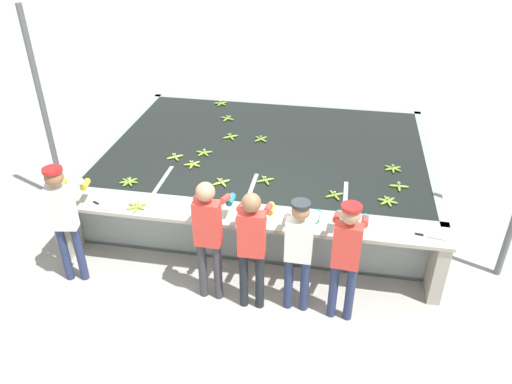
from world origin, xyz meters
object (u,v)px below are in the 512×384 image
Objects in this scene: worker_2 at (252,241)px; support_post_left at (44,112)px; banana_bunch_floating_2 at (175,157)px; banana_bunch_floating_7 at (193,164)px; banana_bunch_floating_6 at (230,137)px; banana_bunch_floating_11 at (204,153)px; banana_bunch_floating_1 at (334,195)px; knife_0 at (425,236)px; banana_bunch_floating_4 at (388,201)px; banana_bunch_floating_8 at (399,186)px; banana_bunch_floating_3 at (265,180)px; banana_bunch_floating_0 at (222,182)px; banana_bunch_ledge_0 at (137,206)px; worker_0 at (64,213)px; worker_4 at (346,251)px; banana_bunch_floating_9 at (261,139)px; worker_1 at (209,230)px; banana_bunch_floating_13 at (393,168)px; banana_bunch_floating_5 at (227,118)px; knife_1 at (99,205)px; worker_3 at (299,246)px; banana_bunch_floating_10 at (129,182)px.

worker_2 is 4.13m from support_post_left.
banana_bunch_floating_2 is 0.88× the size of banana_bunch_floating_7.
banana_bunch_floating_11 is (-0.29, -0.66, -0.00)m from banana_bunch_floating_6.
banana_bunch_floating_1 is 0.74× the size of knife_0.
banana_bunch_floating_7 is at bearing 169.46° from banana_bunch_floating_4.
banana_bunch_floating_2 is at bearing -151.20° from banana_bunch_floating_11.
banana_bunch_floating_3 is at bearing -174.81° from banana_bunch_floating_8.
banana_bunch_ledge_0 is at bearing -139.45° from banana_bunch_floating_0.
worker_4 is (3.54, -0.08, -0.05)m from worker_0.
banana_bunch_floating_3 is 0.93× the size of banana_bunch_floating_8.
banana_bunch_floating_8 is at bearing -28.24° from banana_bunch_floating_9.
banana_bunch_floating_3 is (-1.20, 1.53, -0.05)m from worker_4.
worker_0 is at bearing 179.85° from worker_1.
banana_bunch_floating_7 and banana_bunch_floating_11 have the same top height.
banana_bunch_floating_2 is 3.36m from banana_bunch_floating_13.
banana_bunch_floating_7 is 3.04m from banana_bunch_floating_13.
worker_4 reaches higher than banana_bunch_floating_8.
worker_2 is 5.90× the size of banana_bunch_ledge_0.
banana_bunch_floating_5 and banana_bunch_floating_11 have the same top height.
knife_1 is (-2.18, 0.50, -0.06)m from worker_2.
worker_1 is 1.69m from knife_1.
knife_1 is (-2.08, -1.03, -0.01)m from banana_bunch_floating_3.
worker_0 is 1.02× the size of worker_2.
worker_2 is 6.07× the size of banana_bunch_floating_11.
banana_bunch_floating_6 is 2.74m from banana_bunch_floating_13.
worker_0 is 4.54m from banana_bunch_floating_8.
worker_3 is 5.63× the size of banana_bunch_floating_10.
support_post_left reaches higher than banana_bunch_floating_3.
worker_0 is 6.57× the size of banana_bunch_floating_3.
banana_bunch_floating_10 and banana_bunch_floating_13 have the same top height.
worker_2 is 4.75× the size of knife_0.
banana_bunch_ledge_0 is (-3.46, -1.17, 0.00)m from banana_bunch_floating_8.
banana_bunch_floating_0 is at bearing -82.04° from banana_bunch_floating_6.
worker_0 is 6.05× the size of banana_bunch_ledge_0.
banana_bunch_floating_7 is 1.01m from banana_bunch_floating_10.
worker_2 is at bearing -62.62° from banana_bunch_floating_0.
banana_bunch_floating_5 is at bearing 86.25° from banana_bunch_floating_7.
banana_bunch_floating_7 and banana_bunch_floating_10 have the same top height.
banana_bunch_floating_0 is 0.94× the size of banana_bunch_floating_6.
banana_bunch_floating_13 is at bearing 61.13° from worker_3.
worker_2 reaches higher than knife_1.
banana_bunch_floating_6 is at bearing -72.83° from banana_bunch_floating_5.
banana_bunch_floating_4 is (1.08, 1.21, -0.01)m from worker_3.
worker_4 is 3.20m from banana_bunch_floating_11.
banana_bunch_floating_8 is (1.89, 0.17, 0.00)m from banana_bunch_floating_3.
worker_1 is 0.53× the size of support_post_left.
worker_1 is at bearing -61.08° from banana_bunch_floating_2.
banana_bunch_floating_2 is at bearing 3.27° from support_post_left.
worker_0 is at bearing -111.56° from banana_bunch_floating_10.
banana_bunch_floating_6 is 0.92× the size of banana_bunch_floating_11.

